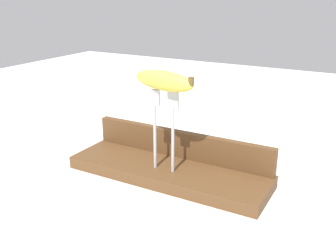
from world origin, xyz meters
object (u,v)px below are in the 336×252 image
Objects in this scene: fork_stand_center at (164,124)px; banana_chunk_near at (178,144)px; fork_fallen_near at (135,131)px; banana_raised_center at (164,81)px.

fork_stand_center is 3.37× the size of banana_chunk_near.
fork_stand_center is at bearing -44.77° from fork_fallen_near.
fork_stand_center is at bearing -11.48° from banana_raised_center.
fork_fallen_near is 0.20m from banana_chunk_near.
fork_fallen_near is at bearing 135.23° from fork_stand_center.
banana_raised_center is 0.29m from banana_chunk_near.
banana_raised_center reaches higher than fork_stand_center.
fork_stand_center is 0.37m from fork_fallen_near.
banana_chunk_near is at bearing 107.73° from banana_raised_center.
banana_raised_center is at bearing 168.52° from fork_stand_center.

